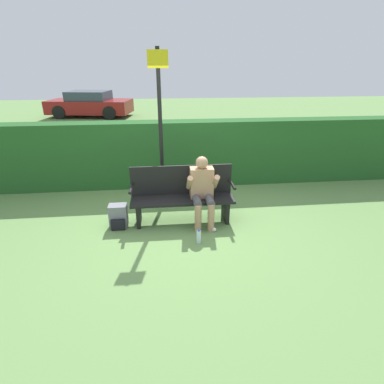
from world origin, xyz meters
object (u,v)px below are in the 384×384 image
(park_bench, at_px, (182,195))
(signpost, at_px, (160,123))
(backpack, at_px, (118,217))
(water_bottle, at_px, (199,237))
(person_seated, at_px, (202,188))
(parked_car, at_px, (90,104))

(park_bench, xyz_separation_m, signpost, (-0.32, 0.67, 1.09))
(backpack, height_order, signpost, signpost)
(signpost, bearing_deg, park_bench, -64.21)
(park_bench, bearing_deg, water_bottle, -76.20)
(person_seated, height_order, water_bottle, person_seated)
(signpost, xyz_separation_m, parked_car, (-3.54, 10.92, -0.95))
(person_seated, bearing_deg, signpost, 129.24)
(park_bench, height_order, parked_car, parked_car)
(person_seated, xyz_separation_m, parked_car, (-4.19, 11.72, -0.02))
(park_bench, xyz_separation_m, backpack, (-1.08, -0.14, -0.29))
(person_seated, height_order, parked_car, parked_car)
(park_bench, relative_size, person_seated, 1.51)
(person_seated, distance_m, water_bottle, 0.85)
(person_seated, height_order, backpack, person_seated)
(backpack, bearing_deg, park_bench, 7.36)
(park_bench, bearing_deg, backpack, -172.64)
(park_bench, relative_size, signpost, 0.62)
(person_seated, bearing_deg, parked_car, 109.68)
(park_bench, bearing_deg, signpost, 115.79)
(water_bottle, height_order, signpost, signpost)
(water_bottle, height_order, parked_car, parked_car)
(person_seated, relative_size, parked_car, 0.27)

